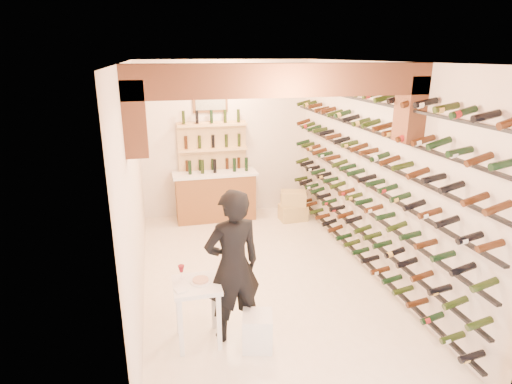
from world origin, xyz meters
TOP-DOWN VIEW (x-y plane):
  - ground at (0.00, 0.00)m, footprint 6.00×6.00m
  - room_shell at (0.00, -0.26)m, footprint 3.52×6.02m
  - wine_rack at (1.53, 0.00)m, footprint 0.32×5.70m
  - back_counter at (-0.30, 2.65)m, footprint 1.70×0.62m
  - back_shelving at (-0.30, 2.89)m, footprint 1.40×0.31m
  - tasting_table at (-1.09, -1.30)m, footprint 0.54×0.54m
  - white_stool at (-0.43, -1.57)m, footprint 0.42×0.42m
  - person at (-0.66, -1.29)m, footprint 0.77×0.59m
  - chrome_barstool at (-0.28, 0.44)m, footprint 0.36×0.36m
  - crate_lower at (1.25, 2.20)m, footprint 0.56×0.40m
  - crate_upper at (1.25, 2.20)m, footprint 0.58×0.46m

SIDE VIEW (x-z plane):
  - ground at x=0.00m, z-range 0.00..0.00m
  - crate_lower at x=1.25m, z-range 0.00..0.33m
  - white_stool at x=-0.43m, z-range 0.00..0.43m
  - chrome_barstool at x=-0.28m, z-range 0.06..0.75m
  - crate_upper at x=1.25m, z-range 0.33..0.62m
  - back_counter at x=-0.30m, z-range -0.11..1.18m
  - tasting_table at x=-1.09m, z-range 0.17..1.11m
  - person at x=-0.66m, z-range 0.00..1.88m
  - back_shelving at x=-0.30m, z-range -0.19..2.53m
  - wine_rack at x=1.53m, z-range 0.27..2.83m
  - room_shell at x=0.00m, z-range 0.65..3.86m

